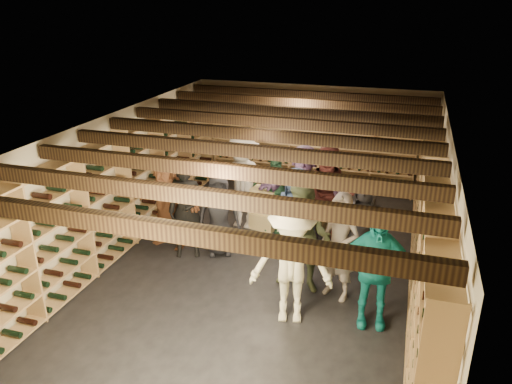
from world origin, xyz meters
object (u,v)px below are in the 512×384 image
object	(u,v)px
person_12	(363,223)
person_8	(329,195)
person_7	(339,247)
person_0	(219,214)
person_10	(275,192)
person_4	(374,269)
person_5	(167,203)
person_3	(291,264)
crate_stack_left	(264,209)
person_6	(296,213)
person_1	(187,210)
person_2	(304,238)
person_9	(242,181)
crate_loose	(362,214)
crate_stack_right	(327,213)
person_11	(303,191)

from	to	relation	value
person_12	person_8	bearing A→B (deg)	137.00
person_7	person_12	size ratio (longest dim) A/B	1.06
person_0	person_10	xyz separation A→B (m)	(0.68, 1.17, 0.06)
person_4	person_5	distance (m)	3.95
person_0	person_3	bearing A→B (deg)	-66.24
crate_stack_left	person_7	size ratio (longest dim) A/B	0.51
person_6	person_1	bearing A→B (deg)	-155.11
person_0	person_7	world-z (taller)	person_7
person_2	person_9	size ratio (longest dim) A/B	0.93
person_2	person_12	size ratio (longest dim) A/B	1.12
crate_loose	person_1	bearing A→B (deg)	-137.52
crate_stack_right	person_0	size ratio (longest dim) A/B	0.46
crate_stack_left	person_10	world-z (taller)	person_10
crate_loose	person_10	world-z (taller)	person_10
person_0	person_10	world-z (taller)	person_10
crate_stack_right	person_10	world-z (taller)	person_10
person_4	person_9	xyz separation A→B (m)	(-2.71, 2.46, 0.08)
crate_stack_left	person_9	distance (m)	0.68
person_10	person_12	distance (m)	1.95
person_1	person_9	world-z (taller)	person_9
person_1	person_5	xyz separation A→B (m)	(-0.49, 0.25, -0.02)
person_5	person_6	distance (m)	2.30
person_10	person_12	world-z (taller)	person_10
crate_loose	person_6	distance (m)	2.32
person_2	person_4	world-z (taller)	person_2
person_3	person_4	world-z (taller)	person_3
person_12	person_6	bearing A→B (deg)	-178.04
person_3	person_6	size ratio (longest dim) A/B	1.09
crate_stack_left	person_6	xyz separation A→B (m)	(0.82, -0.88, 0.39)
person_6	person_11	distance (m)	0.87
person_1	person_9	bearing A→B (deg)	46.95
person_3	person_8	xyz separation A→B (m)	(0.09, 2.51, 0.05)
person_0	person_9	size ratio (longest dim) A/B	0.79
person_2	person_6	bearing A→B (deg)	118.36
person_6	person_11	size ratio (longest dim) A/B	0.92
crate_stack_left	person_11	world-z (taller)	person_11
person_7	person_9	size ratio (longest dim) A/B	0.88
person_9	person_2	bearing A→B (deg)	-47.64
crate_stack_left	crate_loose	distance (m)	2.11
person_0	person_8	world-z (taller)	person_8
person_2	person_9	world-z (taller)	person_9
person_1	person_5	distance (m)	0.55
person_0	person_9	distance (m)	1.19
person_0	person_1	xyz separation A→B (m)	(-0.50, -0.24, 0.11)
crate_stack_left	person_2	xyz separation A→B (m)	(1.17, -1.88, 0.46)
person_0	person_6	xyz separation A→B (m)	(1.29, 0.30, 0.07)
person_0	person_4	size ratio (longest dim) A/B	0.87
person_1	person_2	world-z (taller)	person_2
person_4	person_8	distance (m)	2.48
person_1	person_4	size ratio (longest dim) A/B	1.00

